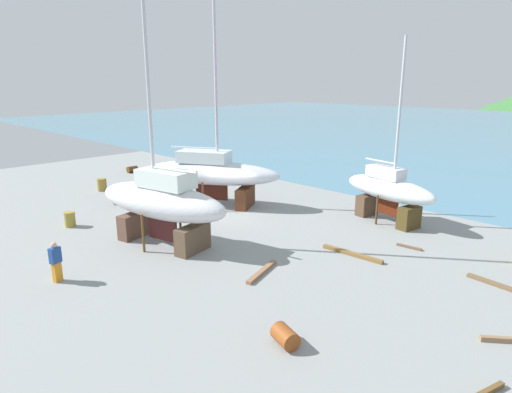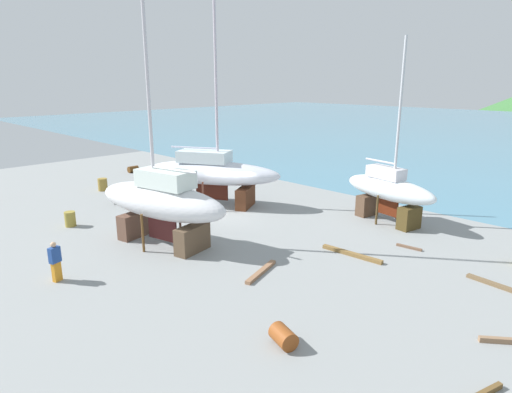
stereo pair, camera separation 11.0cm
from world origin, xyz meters
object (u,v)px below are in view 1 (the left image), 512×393
(barrel_ochre, at_px, (102,185))
(barrel_tipped_left, at_px, (118,198))
(sailboat_far_slipway, at_px, (161,201))
(sailboat_large_starboard, at_px, (388,190))
(sailboat_small_center, at_px, (211,173))
(worker, at_px, (56,261))
(barrel_tipped_right, at_px, (70,219))
(barrel_rust_near, at_px, (132,169))
(barrel_tipped_center, at_px, (285,336))

(barrel_ochre, xyz_separation_m, barrel_tipped_left, (4.12, -0.95, -0.01))
(sailboat_far_slipway, relative_size, barrel_ochre, 15.54)
(sailboat_large_starboard, bearing_deg, sailboat_far_slipway, -107.53)
(barrel_tipped_left, bearing_deg, sailboat_large_starboard, 32.43)
(sailboat_large_starboard, height_order, barrel_tipped_left, sailboat_large_starboard)
(sailboat_far_slipway, height_order, sailboat_small_center, sailboat_far_slipway)
(sailboat_small_center, bearing_deg, worker, -98.18)
(sailboat_large_starboard, xyz_separation_m, barrel_tipped_right, (-12.00, -13.15, -1.45))
(worker, relative_size, barrel_ochre, 1.85)
(barrel_tipped_left, distance_m, barrel_rust_near, 10.26)
(barrel_tipped_left, height_order, barrel_tipped_center, barrel_tipped_left)
(sailboat_far_slipway, height_order, barrel_tipped_right, sailboat_far_slipway)
(worker, height_order, barrel_ochre, worker)
(sailboat_small_center, bearing_deg, barrel_tipped_center, -60.21)
(barrel_tipped_center, distance_m, barrel_rust_near, 28.31)
(barrel_ochre, relative_size, barrel_rust_near, 1.03)
(sailboat_small_center, distance_m, barrel_rust_near, 13.02)
(barrel_tipped_left, xyz_separation_m, barrel_rust_near, (-8.41, 5.88, -0.16))
(sailboat_small_center, height_order, worker, sailboat_small_center)
(barrel_ochre, distance_m, barrel_tipped_left, 4.23)
(sailboat_small_center, relative_size, barrel_tipped_right, 16.29)
(barrel_tipped_right, relative_size, barrel_tipped_center, 0.98)
(sailboat_far_slipway, distance_m, barrel_tipped_right, 6.55)
(barrel_rust_near, bearing_deg, barrel_ochre, -48.90)
(sailboat_far_slipway, relative_size, barrel_tipped_center, 16.57)
(barrel_tipped_right, bearing_deg, sailboat_small_center, 75.90)
(barrel_tipped_left, relative_size, barrel_rust_near, 1.01)
(sailboat_far_slipway, xyz_separation_m, barrel_rust_near, (-16.61, 7.80, -1.92))
(sailboat_large_starboard, height_order, barrel_ochre, sailboat_large_starboard)
(sailboat_large_starboard, height_order, barrel_tipped_right, sailboat_large_starboard)
(worker, height_order, barrel_tipped_center, worker)
(sailboat_small_center, relative_size, worker, 8.12)
(sailboat_small_center, xyz_separation_m, barrel_tipped_center, (13.69, -8.41, -1.82))
(barrel_tipped_left, bearing_deg, barrel_tipped_right, -60.91)
(sailboat_far_slipway, bearing_deg, sailboat_large_starboard, -130.94)
(sailboat_far_slipway, bearing_deg, barrel_tipped_right, 8.03)
(sailboat_far_slipway, distance_m, sailboat_small_center, 7.29)
(sailboat_large_starboard, xyz_separation_m, barrel_tipped_left, (-14.27, -9.07, -1.42))
(barrel_ochre, relative_size, barrel_tipped_right, 1.08)
(sailboat_far_slipway, height_order, barrel_rust_near, sailboat_far_slipway)
(worker, height_order, barrel_tipped_right, worker)
(worker, bearing_deg, barrel_tipped_left, -58.68)
(sailboat_large_starboard, xyz_separation_m, sailboat_small_center, (-9.90, -4.78, 0.25))
(sailboat_small_center, xyz_separation_m, barrel_tipped_right, (-2.10, -8.37, -1.70))
(barrel_tipped_right, distance_m, barrel_rust_near, 14.61)
(barrel_rust_near, bearing_deg, worker, -37.57)
(barrel_rust_near, bearing_deg, sailboat_small_center, -7.09)
(sailboat_large_starboard, height_order, sailboat_small_center, sailboat_small_center)
(sailboat_small_center, distance_m, barrel_ochre, 9.27)
(sailboat_far_slipway, relative_size, sailboat_large_starboard, 1.40)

